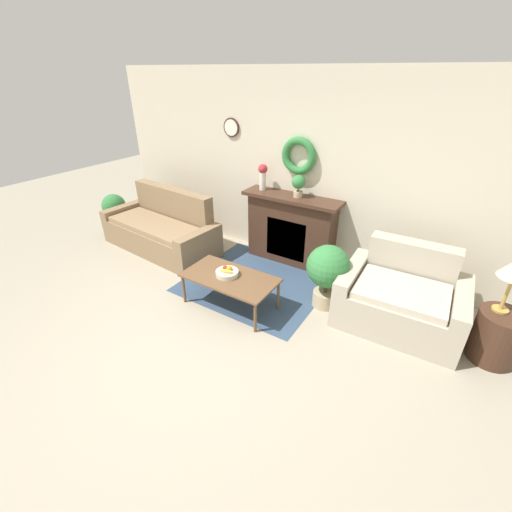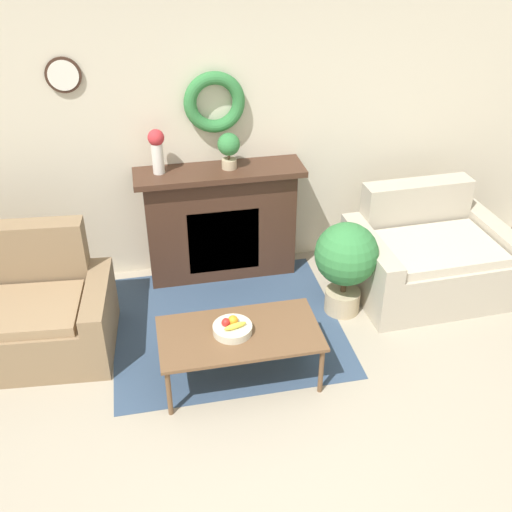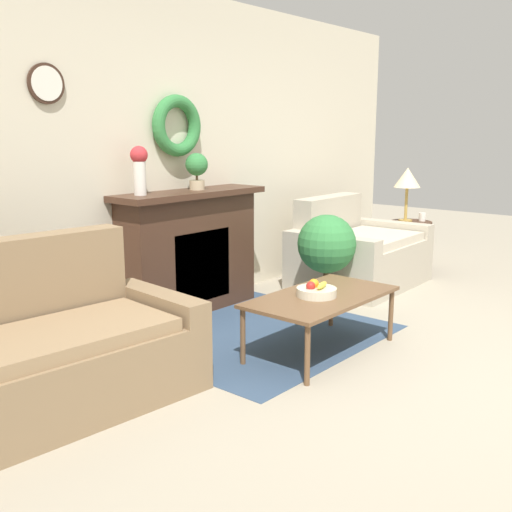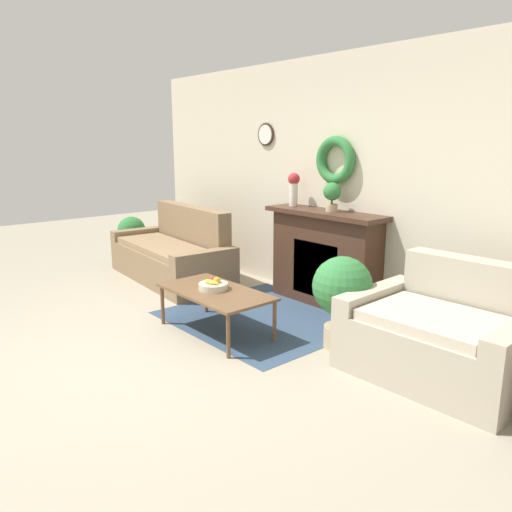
# 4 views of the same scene
# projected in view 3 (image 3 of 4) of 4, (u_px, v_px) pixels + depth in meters

# --- Properties ---
(ground_plane) EXTENTS (16.00, 16.00, 0.00)m
(ground_plane) POSITION_uv_depth(u_px,v_px,m) (463.00, 382.00, 3.76)
(ground_plane) COLOR #9E937F
(floor_rug) EXTENTS (1.85, 1.71, 0.01)m
(floor_rug) POSITION_uv_depth(u_px,v_px,m) (253.00, 332.00, 4.68)
(floor_rug) COLOR #334760
(floor_rug) RESTS_ON ground_plane
(wall_back) EXTENTS (6.80, 0.17, 2.70)m
(wall_back) POSITION_uv_depth(u_px,v_px,m) (175.00, 154.00, 5.14)
(wall_back) COLOR beige
(wall_back) RESTS_ON ground_plane
(fireplace) EXTENTS (1.46, 0.41, 1.06)m
(fireplace) POSITION_uv_depth(u_px,v_px,m) (190.00, 251.00, 5.15)
(fireplace) COLOR #42281C
(fireplace) RESTS_ON ground_plane
(couch_left) EXTENTS (2.07, 1.02, 0.95)m
(couch_left) POSITION_uv_depth(u_px,v_px,m) (15.00, 362.00, 3.25)
(couch_left) COLOR #846B4C
(couch_left) RESTS_ON ground_plane
(loveseat_right) EXTENTS (1.37, 1.04, 0.88)m
(loveseat_right) POSITION_uv_depth(u_px,v_px,m) (357.00, 254.00, 6.12)
(loveseat_right) COLOR #B2A893
(loveseat_right) RESTS_ON ground_plane
(coffee_table) EXTENTS (1.15, 0.61, 0.42)m
(coffee_table) POSITION_uv_depth(u_px,v_px,m) (321.00, 300.00, 4.20)
(coffee_table) COLOR brown
(coffee_table) RESTS_ON ground_plane
(fruit_bowl) EXTENTS (0.28, 0.28, 0.12)m
(fruit_bowl) POSITION_uv_depth(u_px,v_px,m) (316.00, 291.00, 4.16)
(fruit_bowl) COLOR beige
(fruit_bowl) RESTS_ON coffee_table
(side_table_by_loveseat) EXTENTS (0.46, 0.46, 0.56)m
(side_table_by_loveseat) POSITION_uv_depth(u_px,v_px,m) (410.00, 246.00, 6.76)
(side_table_by_loveseat) COLOR #42281C
(side_table_by_loveseat) RESTS_ON ground_plane
(table_lamp) EXTENTS (0.29, 0.29, 0.60)m
(table_lamp) POSITION_uv_depth(u_px,v_px,m) (407.00, 179.00, 6.59)
(table_lamp) COLOR #B28E42
(table_lamp) RESTS_ON side_table_by_loveseat
(mug) EXTENTS (0.08, 0.08, 0.09)m
(mug) POSITION_uv_depth(u_px,v_px,m) (422.00, 217.00, 6.72)
(mug) COLOR silver
(mug) RESTS_ON side_table_by_loveseat
(vase_on_mantel_left) EXTENTS (0.14, 0.14, 0.38)m
(vase_on_mantel_left) POSITION_uv_depth(u_px,v_px,m) (139.00, 167.00, 4.62)
(vase_on_mantel_left) COLOR silver
(vase_on_mantel_left) RESTS_ON fireplace
(potted_plant_on_mantel) EXTENTS (0.19, 0.19, 0.31)m
(potted_plant_on_mantel) POSITION_uv_depth(u_px,v_px,m) (197.00, 168.00, 5.06)
(potted_plant_on_mantel) COLOR tan
(potted_plant_on_mantel) RESTS_ON fireplace
(potted_plant_floor_by_loveseat) EXTENTS (0.52, 0.52, 0.83)m
(potted_plant_floor_by_loveseat) POSITION_uv_depth(u_px,v_px,m) (326.00, 249.00, 5.32)
(potted_plant_floor_by_loveseat) COLOR tan
(potted_plant_floor_by_loveseat) RESTS_ON ground_plane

